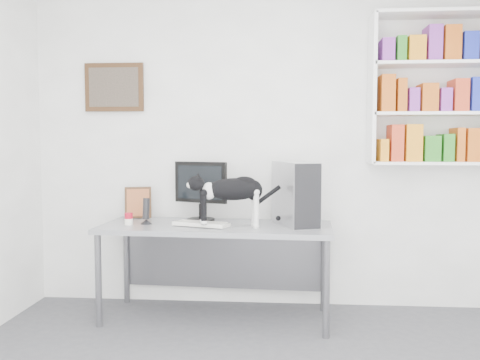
{
  "coord_description": "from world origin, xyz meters",
  "views": [
    {
      "loc": [
        0.16,
        -2.42,
        1.41
      ],
      "look_at": [
        -0.16,
        1.53,
        1.12
      ],
      "focal_mm": 38.0,
      "sensor_mm": 36.0,
      "label": 1
    }
  ],
  "objects_px": {
    "monitor": "(201,191)",
    "keyboard": "(201,224)",
    "pc_tower": "(295,193)",
    "bookshelf": "(435,89)",
    "leaning_print": "(138,202)",
    "speaker": "(146,211)",
    "cat": "(232,202)",
    "soup_can": "(129,219)",
    "desk": "(216,272)"
  },
  "relations": [
    {
      "from": "bookshelf",
      "to": "speaker",
      "type": "relative_size",
      "value": 5.68
    },
    {
      "from": "pc_tower",
      "to": "leaning_print",
      "type": "height_order",
      "value": "pc_tower"
    },
    {
      "from": "speaker",
      "to": "cat",
      "type": "bearing_deg",
      "value": -6.26
    },
    {
      "from": "keyboard",
      "to": "leaning_print",
      "type": "xyz_separation_m",
      "value": [
        -0.61,
        0.38,
        0.12
      ]
    },
    {
      "from": "keyboard",
      "to": "desk",
      "type": "bearing_deg",
      "value": 51.9
    },
    {
      "from": "bookshelf",
      "to": "desk",
      "type": "bearing_deg",
      "value": -170.78
    },
    {
      "from": "soup_can",
      "to": "bookshelf",
      "type": "bearing_deg",
      "value": 7.83
    },
    {
      "from": "pc_tower",
      "to": "bookshelf",
      "type": "bearing_deg",
      "value": -8.2
    },
    {
      "from": "pc_tower",
      "to": "desk",
      "type": "bearing_deg",
      "value": 164.51
    },
    {
      "from": "leaning_print",
      "to": "soup_can",
      "type": "bearing_deg",
      "value": -101.22
    },
    {
      "from": "speaker",
      "to": "soup_can",
      "type": "relative_size",
      "value": 2.3
    },
    {
      "from": "bookshelf",
      "to": "keyboard",
      "type": "xyz_separation_m",
      "value": [
        -1.86,
        -0.36,
        -1.07
      ]
    },
    {
      "from": "desk",
      "to": "keyboard",
      "type": "relative_size",
      "value": 4.21
    },
    {
      "from": "keyboard",
      "to": "pc_tower",
      "type": "bearing_deg",
      "value": 27.02
    },
    {
      "from": "desk",
      "to": "monitor",
      "type": "distance_m",
      "value": 0.68
    },
    {
      "from": "monitor",
      "to": "pc_tower",
      "type": "distance_m",
      "value": 0.79
    },
    {
      "from": "desk",
      "to": "monitor",
      "type": "bearing_deg",
      "value": 131.16
    },
    {
      "from": "leaning_print",
      "to": "monitor",
      "type": "bearing_deg",
      "value": -26.78
    },
    {
      "from": "keyboard",
      "to": "cat",
      "type": "relative_size",
      "value": 0.67
    },
    {
      "from": "speaker",
      "to": "desk",
      "type": "bearing_deg",
      "value": 4.66
    },
    {
      "from": "desk",
      "to": "monitor",
      "type": "relative_size",
      "value": 3.61
    },
    {
      "from": "monitor",
      "to": "cat",
      "type": "distance_m",
      "value": 0.44
    },
    {
      "from": "bookshelf",
      "to": "monitor",
      "type": "xyz_separation_m",
      "value": [
        -1.9,
        -0.09,
        -0.84
      ]
    },
    {
      "from": "pc_tower",
      "to": "keyboard",
      "type": "bearing_deg",
      "value": 169.5
    },
    {
      "from": "bookshelf",
      "to": "monitor",
      "type": "bearing_deg",
      "value": -177.24
    },
    {
      "from": "monitor",
      "to": "keyboard",
      "type": "relative_size",
      "value": 1.17
    },
    {
      "from": "speaker",
      "to": "soup_can",
      "type": "xyz_separation_m",
      "value": [
        -0.13,
        -0.05,
        -0.06
      ]
    },
    {
      "from": "monitor",
      "to": "soup_can",
      "type": "relative_size",
      "value": 5.33
    },
    {
      "from": "speaker",
      "to": "bookshelf",
      "type": "bearing_deg",
      "value": 11.33
    },
    {
      "from": "bookshelf",
      "to": "keyboard",
      "type": "distance_m",
      "value": 2.18
    },
    {
      "from": "keyboard",
      "to": "pc_tower",
      "type": "relative_size",
      "value": 0.86
    },
    {
      "from": "keyboard",
      "to": "speaker",
      "type": "distance_m",
      "value": 0.47
    },
    {
      "from": "speaker",
      "to": "leaning_print",
      "type": "relative_size",
      "value": 0.78
    },
    {
      "from": "bookshelf",
      "to": "pc_tower",
      "type": "distance_m",
      "value": 1.42
    },
    {
      "from": "monitor",
      "to": "bookshelf",
      "type": "bearing_deg",
      "value": 23.27
    },
    {
      "from": "bookshelf",
      "to": "speaker",
      "type": "distance_m",
      "value": 2.53
    },
    {
      "from": "bookshelf",
      "to": "soup_can",
      "type": "relative_size",
      "value": 13.06
    },
    {
      "from": "keyboard",
      "to": "cat",
      "type": "distance_m",
      "value": 0.31
    },
    {
      "from": "bookshelf",
      "to": "leaning_print",
      "type": "distance_m",
      "value": 2.65
    },
    {
      "from": "keyboard",
      "to": "soup_can",
      "type": "height_order",
      "value": "soup_can"
    },
    {
      "from": "keyboard",
      "to": "monitor",
      "type": "bearing_deg",
      "value": 116.72
    },
    {
      "from": "leaning_print",
      "to": "soup_can",
      "type": "relative_size",
      "value": 2.96
    },
    {
      "from": "desk",
      "to": "cat",
      "type": "height_order",
      "value": "cat"
    },
    {
      "from": "keyboard",
      "to": "cat",
      "type": "xyz_separation_m",
      "value": [
        0.25,
        -0.06,
        0.18
      ]
    },
    {
      "from": "bookshelf",
      "to": "keyboard",
      "type": "bearing_deg",
      "value": -169.1
    },
    {
      "from": "desk",
      "to": "cat",
      "type": "distance_m",
      "value": 0.61
    },
    {
      "from": "monitor",
      "to": "speaker",
      "type": "bearing_deg",
      "value": -134.12
    },
    {
      "from": "monitor",
      "to": "leaning_print",
      "type": "bearing_deg",
      "value": -171.01
    },
    {
      "from": "monitor",
      "to": "keyboard",
      "type": "distance_m",
      "value": 0.36
    },
    {
      "from": "soup_can",
      "to": "monitor",
      "type": "bearing_deg",
      "value": 24.18
    }
  ]
}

